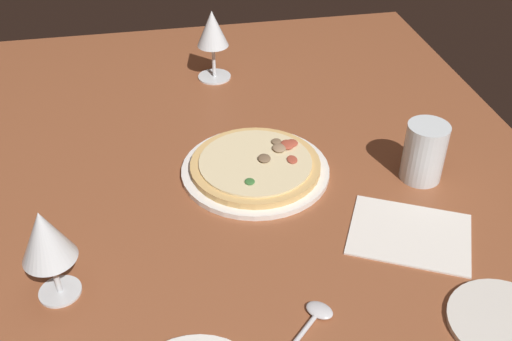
{
  "coord_description": "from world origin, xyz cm",
  "views": [
    {
      "loc": [
        -79.0,
        15.17,
        69.27
      ],
      "look_at": [
        3.42,
        -0.53,
        7.0
      ],
      "focal_mm": 41.87,
      "sensor_mm": 36.0,
      "label": 1
    }
  ],
  "objects_px": {
    "spoon": "(316,315)",
    "water_glass": "(424,156)",
    "pizza_main": "(256,167)",
    "wine_glass_far": "(45,238)",
    "wine_glass_near": "(212,31)",
    "side_plate": "(505,323)",
    "paper_menu": "(410,234)"
  },
  "relations": [
    {
      "from": "wine_glass_near",
      "to": "wine_glass_far",
      "type": "bearing_deg",
      "value": 153.52
    },
    {
      "from": "water_glass",
      "to": "side_plate",
      "type": "relative_size",
      "value": 0.7
    },
    {
      "from": "wine_glass_far",
      "to": "wine_glass_near",
      "type": "distance_m",
      "value": 0.68
    },
    {
      "from": "wine_glass_far",
      "to": "paper_menu",
      "type": "xyz_separation_m",
      "value": [
        0.02,
        -0.54,
        -0.1
      ]
    },
    {
      "from": "wine_glass_near",
      "to": "side_plate",
      "type": "bearing_deg",
      "value": -159.6
    },
    {
      "from": "wine_glass_near",
      "to": "pizza_main",
      "type": "bearing_deg",
      "value": -176.18
    },
    {
      "from": "wine_glass_far",
      "to": "paper_menu",
      "type": "bearing_deg",
      "value": -87.8
    },
    {
      "from": "water_glass",
      "to": "spoon",
      "type": "distance_m",
      "value": 0.39
    },
    {
      "from": "water_glass",
      "to": "side_plate",
      "type": "height_order",
      "value": "water_glass"
    },
    {
      "from": "water_glass",
      "to": "paper_menu",
      "type": "distance_m",
      "value": 0.17
    },
    {
      "from": "side_plate",
      "to": "pizza_main",
      "type": "bearing_deg",
      "value": 33.36
    },
    {
      "from": "pizza_main",
      "to": "side_plate",
      "type": "relative_size",
      "value": 1.74
    },
    {
      "from": "wine_glass_near",
      "to": "paper_menu",
      "type": "height_order",
      "value": "wine_glass_near"
    },
    {
      "from": "water_glass",
      "to": "side_plate",
      "type": "xyz_separation_m",
      "value": [
        -0.33,
        0.02,
        -0.04
      ]
    },
    {
      "from": "pizza_main",
      "to": "wine_glass_far",
      "type": "relative_size",
      "value": 1.78
    },
    {
      "from": "side_plate",
      "to": "paper_menu",
      "type": "distance_m",
      "value": 0.2
    },
    {
      "from": "wine_glass_far",
      "to": "wine_glass_near",
      "type": "height_order",
      "value": "wine_glass_near"
    },
    {
      "from": "spoon",
      "to": "water_glass",
      "type": "bearing_deg",
      "value": -44.64
    },
    {
      "from": "pizza_main",
      "to": "paper_menu",
      "type": "distance_m",
      "value": 0.3
    },
    {
      "from": "side_plate",
      "to": "spoon",
      "type": "relative_size",
      "value": 1.83
    },
    {
      "from": "wine_glass_far",
      "to": "side_plate",
      "type": "xyz_separation_m",
      "value": [
        -0.17,
        -0.6,
        -0.1
      ]
    },
    {
      "from": "wine_glass_near",
      "to": "side_plate",
      "type": "relative_size",
      "value": 1.04
    },
    {
      "from": "wine_glass_far",
      "to": "spoon",
      "type": "distance_m",
      "value": 0.38
    },
    {
      "from": "side_plate",
      "to": "paper_menu",
      "type": "bearing_deg",
      "value": 15.96
    },
    {
      "from": "wine_glass_near",
      "to": "spoon",
      "type": "bearing_deg",
      "value": -176.57
    },
    {
      "from": "spoon",
      "to": "pizza_main",
      "type": "bearing_deg",
      "value": 3.0
    },
    {
      "from": "wine_glass_near",
      "to": "paper_menu",
      "type": "relative_size",
      "value": 0.85
    },
    {
      "from": "water_glass",
      "to": "spoon",
      "type": "bearing_deg",
      "value": 135.36
    },
    {
      "from": "wine_glass_far",
      "to": "spoon",
      "type": "relative_size",
      "value": 1.79
    },
    {
      "from": "pizza_main",
      "to": "wine_glass_far",
      "type": "bearing_deg",
      "value": 125.02
    },
    {
      "from": "wine_glass_far",
      "to": "side_plate",
      "type": "height_order",
      "value": "wine_glass_far"
    },
    {
      "from": "pizza_main",
      "to": "paper_menu",
      "type": "relative_size",
      "value": 1.42
    }
  ]
}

